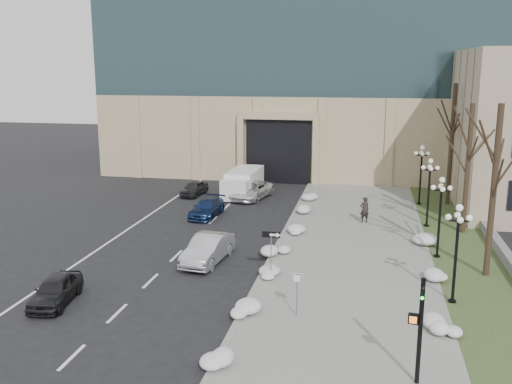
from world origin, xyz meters
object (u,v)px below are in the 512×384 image
at_px(car_b, 208,249).
at_px(lamppost_b, 440,206).
at_px(lamppost_d, 421,167).
at_px(car_e, 194,188).
at_px(box_truck, 243,183).
at_px(traffic_signal, 419,333).
at_px(keep_sign, 297,285).
at_px(car_a, 56,290).
at_px(car_c, 207,208).
at_px(pedestrian, 364,210).
at_px(lamppost_a, 457,241).
at_px(one_way_sign, 274,241).
at_px(car_d, 251,190).
at_px(lamppost_c, 429,184).

relative_size(car_b, lamppost_b, 0.98).
bearing_deg(car_b, lamppost_d, 58.04).
bearing_deg(car_e, box_truck, 22.84).
height_order(box_truck, traffic_signal, traffic_signal).
xyz_separation_m(keep_sign, lamppost_b, (6.88, 9.45, 1.53)).
distance_m(car_a, car_c, 16.64).
distance_m(car_b, box_truck, 17.26).
height_order(car_a, keep_sign, keep_sign).
bearing_deg(pedestrian, lamppost_a, 83.97).
height_order(one_way_sign, keep_sign, one_way_sign).
bearing_deg(car_e, car_c, -58.33).
bearing_deg(lamppost_b, car_d, 136.76).
distance_m(car_b, lamppost_d, 20.65).
bearing_deg(one_way_sign, car_b, 153.65).
relative_size(car_a, lamppost_b, 0.80).
relative_size(car_a, pedestrian, 2.11).
bearing_deg(pedestrian, car_c, -23.19).
height_order(box_truck, lamppost_b, lamppost_b).
bearing_deg(car_b, car_e, 116.12).
bearing_deg(lamppost_a, lamppost_b, 90.00).
bearing_deg(pedestrian, traffic_signal, 71.81).
height_order(pedestrian, one_way_sign, one_way_sign).
xyz_separation_m(car_d, lamppost_d, (13.49, 0.32, 2.36)).
bearing_deg(car_a, one_way_sign, 18.90).
relative_size(box_truck, lamppost_b, 1.38).
xyz_separation_m(car_c, car_d, (2.02, 6.22, 0.09)).
xyz_separation_m(one_way_sign, lamppost_d, (8.59, 18.22, 0.92)).
height_order(traffic_signal, lamppost_a, lamppost_a).
relative_size(traffic_signal, lamppost_a, 0.83).
xyz_separation_m(car_a, car_c, (2.54, 16.45, -0.03)).
height_order(car_c, traffic_signal, traffic_signal).
bearing_deg(car_e, car_b, -63.29).
distance_m(car_d, pedestrian, 11.12).
bearing_deg(lamppost_d, lamppost_a, -90.00).
bearing_deg(car_b, car_d, 99.12).
height_order(car_c, one_way_sign, one_way_sign).
relative_size(one_way_sign, keep_sign, 1.25).
height_order(car_b, box_truck, box_truck).
distance_m(car_e, box_truck, 4.17).
height_order(car_c, car_e, car_c).
relative_size(pedestrian, traffic_signal, 0.46).
bearing_deg(pedestrian, one_way_sign, 45.75).
height_order(car_b, car_c, car_b).
bearing_deg(traffic_signal, lamppost_d, 93.04).
distance_m(one_way_sign, lamppost_c, 14.55).
xyz_separation_m(car_e, box_truck, (3.99, 1.14, 0.40)).
height_order(car_d, traffic_signal, traffic_signal).
distance_m(car_a, lamppost_a, 18.54).
height_order(car_e, lamppost_a, lamppost_a).
height_order(keep_sign, lamppost_b, lamppost_b).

